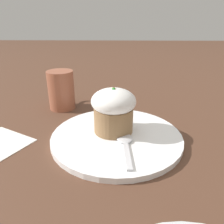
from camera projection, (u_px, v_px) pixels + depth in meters
ground_plane at (115, 139)px, 0.45m from camera, size 4.00×4.00×0.00m
dessert_plate at (115, 137)px, 0.45m from camera, size 0.27×0.27×0.01m
carrot_cake at (112, 110)px, 0.44m from camera, size 0.09×0.09×0.10m
spoon at (124, 143)px, 0.41m from camera, size 0.12×0.03×0.01m
coffee_cup at (60, 90)px, 0.59m from camera, size 0.10×0.07×0.10m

